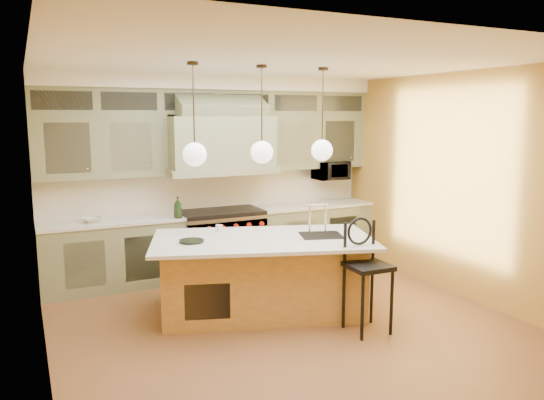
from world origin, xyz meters
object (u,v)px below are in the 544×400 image
range (221,242)px  counter_stool (366,268)px  kitchen_island (263,274)px  microwave (331,171)px

range → counter_stool: counter_stool is taller
kitchen_island → microwave: 2.89m
range → microwave: size_ratio=2.21×
kitchen_island → counter_stool: (0.79, -0.98, 0.24)m
range → microwave: microwave is taller
counter_stool → microwave: bearing=67.3°
kitchen_island → microwave: microwave is taller
kitchen_island → counter_stool: bearing=-33.1°
range → kitchen_island: kitchen_island is taller
kitchen_island → microwave: bearing=59.5°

